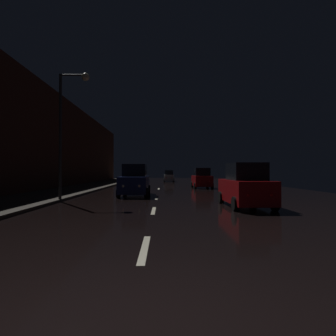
% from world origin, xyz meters
% --- Properties ---
extents(ground, '(27.34, 84.00, 0.02)m').
position_xyz_m(ground, '(0.00, 24.50, -0.01)').
color(ground, black).
extents(sidewalk_left, '(4.40, 84.00, 0.15)m').
position_xyz_m(sidewalk_left, '(-7.47, 24.50, 0.07)').
color(sidewalk_left, '#38332B').
rests_on(sidewalk_left, ground).
extents(building_facade_left, '(0.80, 63.00, 9.30)m').
position_xyz_m(building_facade_left, '(-10.07, 21.00, 4.65)').
color(building_facade_left, '#472319').
rests_on(building_facade_left, ground).
extents(lane_centerline, '(0.16, 22.49, 0.01)m').
position_xyz_m(lane_centerline, '(0.00, 12.35, 0.01)').
color(lane_centerline, beige).
rests_on(lane_centerline, ground).
extents(streetlamp_overhead, '(1.70, 0.44, 7.26)m').
position_xyz_m(streetlamp_overhead, '(-4.91, 12.32, 4.80)').
color(streetlamp_overhead, '#2D2D30').
rests_on(streetlamp_overhead, ground).
extents(car_approaching_headlights, '(2.01, 4.36, 2.20)m').
position_xyz_m(car_approaching_headlights, '(-1.57, 16.08, 1.00)').
color(car_approaching_headlights, '#141E51').
rests_on(car_approaching_headlights, ground).
extents(car_parked_right_far, '(1.87, 4.05, 2.04)m').
position_xyz_m(car_parked_right_far, '(4.37, 24.66, 0.93)').
color(car_parked_right_far, maroon).
rests_on(car_parked_right_far, ground).
extents(car_distant_taillights, '(1.70, 3.67, 1.85)m').
position_xyz_m(car_distant_taillights, '(1.36, 41.11, 0.85)').
color(car_distant_taillights, silver).
rests_on(car_distant_taillights, ground).
extents(car_parked_right_near, '(1.93, 4.17, 2.10)m').
position_xyz_m(car_parked_right_near, '(4.37, 10.00, 0.96)').
color(car_parked_right_near, maroon).
rests_on(car_parked_right_near, ground).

